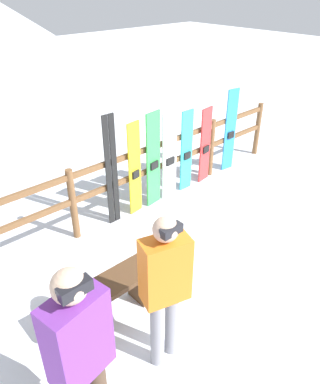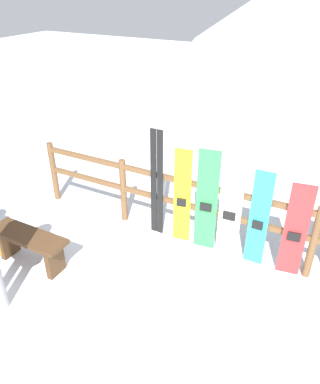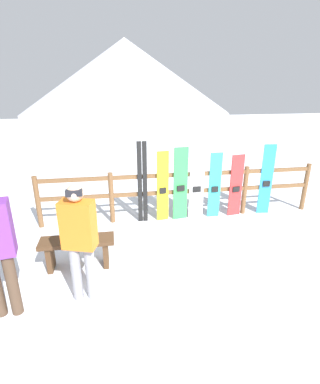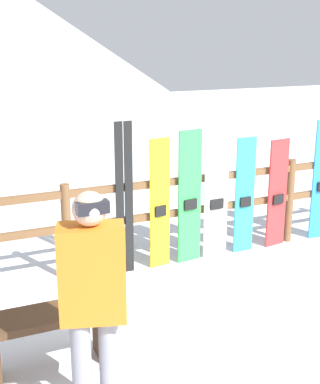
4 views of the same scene
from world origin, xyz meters
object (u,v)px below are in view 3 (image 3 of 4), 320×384
Objects in this scene: snowboard_cyan at (215,186)px; snowboard_yellow at (163,187)px; snowboard_blue at (266,180)px; person_orange at (79,236)px; snowboard_red at (236,186)px; bench at (78,247)px; ski_pair_black at (142,183)px; snowboard_green at (181,185)px; snowboard_white at (197,186)px.

snowboard_yellow is at bearing 180.00° from snowboard_cyan.
person_orange is at bearing -149.07° from snowboard_blue.
snowboard_cyan is at bearing 41.02° from person_orange.
person_orange is 3.77m from snowboard_red.
bench is at bearing -137.20° from snowboard_yellow.
ski_pair_black is (1.18, 1.48, 0.49)m from bench.
snowboard_blue is at bearing -0.00° from snowboard_green.
snowboard_white reaches higher than snowboard_red.
snowboard_green is 1.15× the size of snowboard_red.
snowboard_cyan is at bearing -0.01° from snowboard_white.
snowboard_green is 1.22m from snowboard_red.
snowboard_cyan is at bearing 179.99° from snowboard_red.
snowboard_cyan is (2.56, 2.22, -0.26)m from person_orange.
snowboard_green is at bearing 180.00° from snowboard_blue.
snowboard_blue reaches higher than snowboard_red.
ski_pair_black reaches higher than snowboard_green.
snowboard_white is (0.72, -0.00, -0.01)m from snowboard_yellow.
snowboard_red is 0.69m from snowboard_blue.
person_orange is at bearing -138.98° from snowboard_cyan.
snowboard_yellow is at bearing -180.00° from snowboard_blue.
person_orange reaches higher than snowboard_green.
snowboard_yellow is 0.96× the size of snowboard_green.
snowboard_white reaches higher than bench.
snowboard_cyan is 1.16m from snowboard_blue.
bench is 2.49m from snowboard_green.
snowboard_yellow is 1.10× the size of snowboard_red.
snowboard_white is 0.95× the size of snowboard_blue.
snowboard_cyan is (1.11, -0.00, -0.04)m from snowboard_yellow.
snowboard_blue is (1.89, -0.00, -0.00)m from snowboard_green.
person_orange is 2.88m from snowboard_green.
bench is at bearing 101.54° from person_orange.
snowboard_red is 0.87× the size of snowboard_blue.
snowboard_cyan is 0.48m from snowboard_red.
snowboard_white is 0.87m from snowboard_red.
snowboard_white is (1.14, -0.00, -0.12)m from ski_pair_black.
person_orange reaches higher than bench.
snowboard_red is at bearing -0.01° from snowboard_cyan.
snowboard_green is 0.35m from snowboard_white.
snowboard_green reaches higher than snowboard_cyan.
ski_pair_black is 1.54m from snowboard_cyan.
snowboard_cyan is 1.04× the size of snowboard_red.
snowboard_cyan is at bearing -0.01° from snowboard_green.
snowboard_green is 0.74m from snowboard_cyan.
snowboard_green is at bearing 179.99° from snowboard_cyan.
snowboard_yellow is 0.72m from snowboard_white.
bench is 0.84× the size of snowboard_red.
snowboard_cyan is (1.53, -0.00, -0.14)m from ski_pair_black.
snowboard_white is (2.16, 2.22, -0.23)m from person_orange.
snowboard_red reaches higher than bench.
person_orange is at bearing -114.71° from ski_pair_black.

